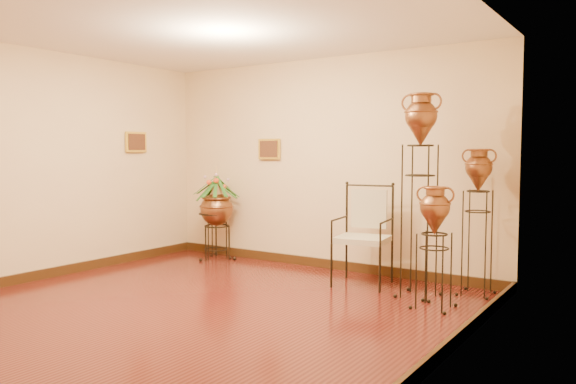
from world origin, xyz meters
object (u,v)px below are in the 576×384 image
Objects in this scene: side_table at (216,235)px; amphora_mid at (477,221)px; amphora_tall at (420,193)px; armchair at (362,235)px; planter_urn at (217,205)px.

amphora_mid is at bearing -0.01° from side_table.
amphora_tall is 0.93m from armchair.
planter_urn is 1.20× the size of armchair.
amphora_tall is 0.72m from amphora_mid.
armchair is (-1.24, -0.28, -0.22)m from amphora_mid.
side_table is at bearing 172.50° from amphora_tall.
amphora_tall is 1.36× the size of amphora_mid.
armchair is 1.37× the size of side_table.
amphora_mid reaches higher than armchair.
armchair is at bearing 168.62° from amphora_tall.
armchair reaches higher than side_table.
side_table is (-3.74, 0.00, -0.46)m from amphora_mid.
side_table is at bearing 164.72° from armchair.
side_table is (-0.03, 0.00, -0.43)m from planter_urn.
armchair is (2.48, -0.28, -0.20)m from planter_urn.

